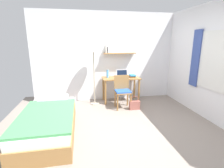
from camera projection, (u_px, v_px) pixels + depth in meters
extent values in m
plane|color=gray|center=(125.00, 130.00, 3.41)|extent=(5.28, 5.28, 0.00)
cube|color=white|center=(108.00, 57.00, 5.03)|extent=(4.40, 0.05, 2.60)
cube|color=#9E703D|center=(120.00, 53.00, 4.93)|extent=(0.95, 0.22, 0.02)
cube|color=silver|center=(106.00, 49.00, 4.85)|extent=(0.03, 0.15, 0.24)
cube|color=#333338|center=(107.00, 50.00, 4.87)|extent=(0.03, 0.13, 0.17)
cube|color=white|center=(221.00, 64.00, 3.46)|extent=(0.05, 4.40, 2.60)
cube|color=silver|center=(214.00, 61.00, 3.58)|extent=(0.02, 0.89, 1.27)
cube|color=white|center=(214.00, 61.00, 3.58)|extent=(0.01, 0.83, 1.21)
cube|color=#384C93|center=(196.00, 59.00, 4.11)|extent=(0.03, 0.28, 1.37)
cube|color=#9E703D|center=(49.00, 128.00, 3.23)|extent=(0.94, 1.86, 0.28)
cube|color=silver|center=(48.00, 117.00, 3.17)|extent=(0.90, 1.80, 0.16)
cube|color=#4C9E5B|center=(47.00, 115.00, 3.04)|extent=(0.96, 1.52, 0.04)
cube|color=white|center=(53.00, 98.00, 3.83)|extent=(0.66, 0.28, 0.10)
cube|color=#9E703D|center=(121.00, 78.00, 4.92)|extent=(1.09, 0.53, 0.03)
cylinder|color=#9E703D|center=(105.00, 93.00, 4.71)|extent=(0.06, 0.06, 0.70)
cylinder|color=#9E703D|center=(139.00, 91.00, 4.89)|extent=(0.06, 0.06, 0.70)
cylinder|color=#9E703D|center=(103.00, 89.00, 5.12)|extent=(0.06, 0.06, 0.70)
cylinder|color=#9E703D|center=(134.00, 87.00, 5.30)|extent=(0.06, 0.06, 0.70)
cube|color=#9E703D|center=(123.00, 92.00, 4.45)|extent=(0.43, 0.39, 0.03)
cube|color=blue|center=(123.00, 91.00, 4.45)|extent=(0.39, 0.36, 0.04)
cube|color=#9E703D|center=(121.00, 82.00, 4.56)|extent=(0.40, 0.04, 0.38)
cylinder|color=#9E703D|center=(118.00, 103.00, 4.33)|extent=(0.04, 0.04, 0.43)
cylinder|color=#9E703D|center=(131.00, 102.00, 4.39)|extent=(0.04, 0.04, 0.43)
cylinder|color=#9E703D|center=(115.00, 99.00, 4.63)|extent=(0.04, 0.04, 0.43)
cylinder|color=#9E703D|center=(128.00, 98.00, 4.69)|extent=(0.04, 0.04, 0.43)
cylinder|color=#B2A893|center=(95.00, 103.00, 4.85)|extent=(0.24, 0.24, 0.02)
cylinder|color=#B2A893|center=(94.00, 78.00, 4.67)|extent=(0.03, 0.03, 1.48)
cone|color=silver|center=(93.00, 47.00, 4.47)|extent=(0.42, 0.42, 0.22)
cube|color=#B7BABF|center=(123.00, 77.00, 4.92)|extent=(0.34, 0.23, 0.01)
cube|color=#B7BABF|center=(122.00, 73.00, 4.97)|extent=(0.33, 0.08, 0.21)
cube|color=black|center=(122.00, 73.00, 4.97)|extent=(0.30, 0.06, 0.18)
cylinder|color=#4C99DB|center=(108.00, 74.00, 4.89)|extent=(0.07, 0.07, 0.23)
cube|color=orange|center=(132.00, 77.00, 4.97)|extent=(0.15, 0.20, 0.03)
cube|color=#3384C6|center=(133.00, 76.00, 4.96)|extent=(0.17, 0.22, 0.03)
cube|color=#3384C6|center=(132.00, 75.00, 4.94)|extent=(0.16, 0.24, 0.02)
cube|color=#99564C|center=(134.00, 105.00, 4.44)|extent=(0.28, 0.11, 0.23)
torus|color=#99564C|center=(135.00, 99.00, 4.40)|extent=(0.19, 0.02, 0.19)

